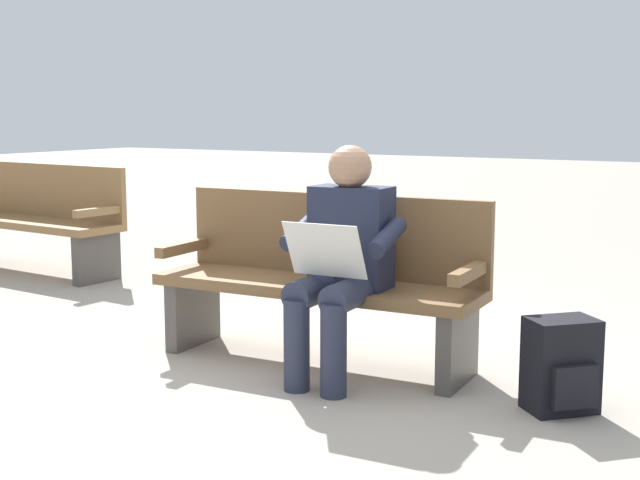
{
  "coord_description": "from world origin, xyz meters",
  "views": [
    {
      "loc": [
        -2.33,
        3.88,
        1.35
      ],
      "look_at": [
        -0.12,
        0.15,
        0.7
      ],
      "focal_mm": 48.64,
      "sensor_mm": 36.0,
      "label": 1
    }
  ],
  "objects_px": {
    "bench_near": "(321,277)",
    "bench_far": "(38,217)",
    "backpack": "(562,366)",
    "person_seated": "(342,256)"
  },
  "relations": [
    {
      "from": "bench_near",
      "to": "bench_far",
      "type": "bearing_deg",
      "value": -20.43
    },
    {
      "from": "backpack",
      "to": "bench_far",
      "type": "height_order",
      "value": "bench_far"
    },
    {
      "from": "person_seated",
      "to": "bench_far",
      "type": "bearing_deg",
      "value": -22.43
    },
    {
      "from": "bench_near",
      "to": "backpack",
      "type": "relative_size",
      "value": 4.26
    },
    {
      "from": "person_seated",
      "to": "backpack",
      "type": "xyz_separation_m",
      "value": [
        -1.1,
        -0.07,
        -0.42
      ]
    },
    {
      "from": "bench_near",
      "to": "backpack",
      "type": "distance_m",
      "value": 1.38
    },
    {
      "from": "person_seated",
      "to": "backpack",
      "type": "distance_m",
      "value": 1.18
    },
    {
      "from": "bench_near",
      "to": "bench_far",
      "type": "distance_m",
      "value": 3.58
    },
    {
      "from": "backpack",
      "to": "bench_far",
      "type": "xyz_separation_m",
      "value": [
        4.76,
        -1.22,
        0.25
      ]
    },
    {
      "from": "bench_near",
      "to": "backpack",
      "type": "bearing_deg",
      "value": 170.42
    }
  ]
}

